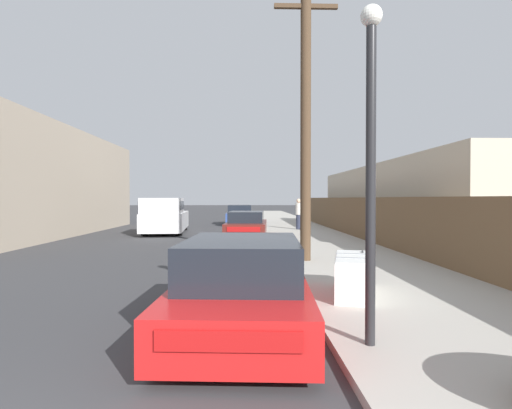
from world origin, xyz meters
The scene contains 12 objects.
sidewalk_curb centered at (5.30, 23.50, 0.06)m, with size 4.20×63.00×0.12m, color #ADA89E.
discarded_fridge centered at (4.14, 5.67, 0.47)m, with size 1.06×1.85×0.73m.
parked_sports_car_red centered at (2.12, 4.38, 0.59)m, with size 2.10×4.71×1.30m.
car_parked_mid centered at (2.25, 17.27, 0.60)m, with size 2.10×4.37×1.27m.
car_parked_far centered at (1.79, 27.04, 0.66)m, with size 1.92×4.54×1.41m.
pickup_truck centered at (-2.09, 19.82, 0.94)m, with size 2.47×5.84×1.90m.
utility_pole centered at (3.88, 9.72, 4.22)m, with size 1.80×0.30×7.97m.
street_lamp centered at (3.65, 3.17, 2.51)m, with size 0.26×0.26×4.06m.
wooden_fence centered at (7.25, 16.15, 1.02)m, with size 0.08×31.35×1.80m, color brown.
building_left_block centered at (-9.70, 18.88, 2.68)m, with size 7.00×17.59×5.37m, color tan.
building_right_house centered at (11.41, 18.78, 1.78)m, with size 6.00×18.90×3.56m, color beige.
pedestrian centered at (5.22, 21.02, 1.02)m, with size 0.34×0.34×1.74m.
Camera 1 is at (2.14, -1.56, 1.88)m, focal length 28.00 mm.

